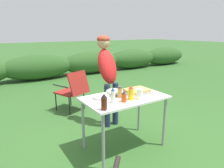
% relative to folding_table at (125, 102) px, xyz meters
% --- Properties ---
extents(ground_plane, '(60.00, 60.00, 0.00)m').
position_rel_folding_table_xyz_m(ground_plane, '(0.00, 0.00, -0.66)').
color(ground_plane, '#336028').
extents(shrub_hedge, '(14.40, 0.90, 0.83)m').
position_rel_folding_table_xyz_m(shrub_hedge, '(-0.00, 4.90, -0.25)').
color(shrub_hedge, '#2D5623').
rests_on(shrub_hedge, ground).
extents(folding_table, '(1.10, 0.64, 0.74)m').
position_rel_folding_table_xyz_m(folding_table, '(0.00, 0.00, 0.00)').
color(folding_table, silver).
rests_on(folding_table, ground).
extents(food_tray, '(0.36, 0.29, 0.06)m').
position_rel_folding_table_xyz_m(food_tray, '(0.25, 0.05, 0.10)').
color(food_tray, '#9E9EA3').
rests_on(food_tray, folding_table).
extents(plate_stack, '(0.21, 0.21, 0.04)m').
position_rel_folding_table_xyz_m(plate_stack, '(-0.29, 0.11, 0.10)').
color(plate_stack, white).
rests_on(plate_stack, folding_table).
extents(mixing_bowl, '(0.24, 0.24, 0.08)m').
position_rel_folding_table_xyz_m(mixing_bowl, '(-0.06, 0.16, 0.12)').
color(mixing_bowl, '#ADBC99').
rests_on(mixing_bowl, folding_table).
extents(paper_cup_stack, '(0.08, 0.08, 0.13)m').
position_rel_folding_table_xyz_m(paper_cup_stack, '(0.10, -0.17, 0.14)').
color(paper_cup_stack, white).
rests_on(paper_cup_stack, folding_table).
extents(mayo_bottle, '(0.06, 0.06, 0.19)m').
position_rel_folding_table_xyz_m(mayo_bottle, '(-0.26, -0.11, 0.17)').
color(mayo_bottle, silver).
rests_on(mayo_bottle, folding_table).
extents(bbq_sauce_bottle, '(0.07, 0.07, 0.19)m').
position_rel_folding_table_xyz_m(bbq_sauce_bottle, '(-0.46, -0.24, 0.17)').
color(bbq_sauce_bottle, '#562314').
rests_on(bbq_sauce_bottle, folding_table).
extents(hot_sauce_bottle, '(0.07, 0.07, 0.13)m').
position_rel_folding_table_xyz_m(hot_sauce_bottle, '(-0.12, -0.15, 0.14)').
color(hot_sauce_bottle, '#CC4214').
rests_on(hot_sauce_bottle, folding_table).
extents(mustard_bottle, '(0.08, 0.08, 0.18)m').
position_rel_folding_table_xyz_m(mustard_bottle, '(0.00, -0.13, 0.16)').
color(mustard_bottle, yellow).
rests_on(mustard_bottle, folding_table).
extents(spice_jar, '(0.06, 0.06, 0.15)m').
position_rel_folding_table_xyz_m(spice_jar, '(-0.07, 0.01, 0.15)').
color(spice_jar, '#B2893D').
rests_on(spice_jar, folding_table).
extents(standing_person_in_olive_jacket, '(0.33, 0.45, 1.52)m').
position_rel_folding_table_xyz_m(standing_person_in_olive_jacket, '(0.21, 0.78, 0.30)').
color(standing_person_in_olive_jacket, '#232D4C').
rests_on(standing_person_in_olive_jacket, ground).
extents(camp_chair_green_behind_table, '(0.65, 0.72, 0.83)m').
position_rel_folding_table_xyz_m(camp_chair_green_behind_table, '(-0.09, 1.62, -0.20)').
color(camp_chair_green_behind_table, maroon).
rests_on(camp_chair_green_behind_table, ground).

